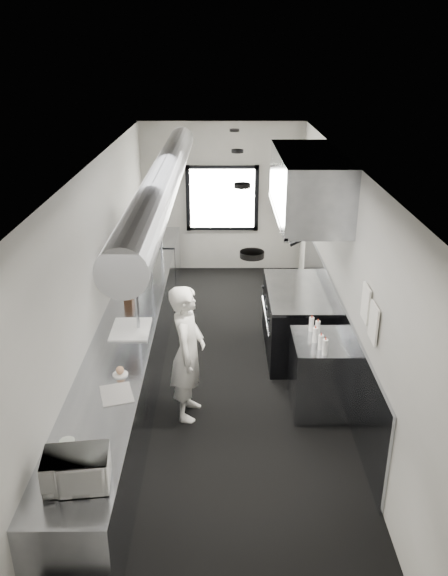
{
  "coord_description": "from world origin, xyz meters",
  "views": [
    {
      "loc": [
        0.01,
        -6.5,
        4.01
      ],
      "look_at": [
        0.02,
        -0.2,
        1.35
      ],
      "focal_mm": 35.59,
      "sensor_mm": 36.0,
      "label": 1
    }
  ],
  "objects_px": {
    "knife_block": "(128,288)",
    "cutting_board": "(131,329)",
    "bottle_station": "(319,374)",
    "squeeze_bottle_a": "(325,347)",
    "plate_stack_d": "(141,216)",
    "squeeze_bottle_c": "(315,335)",
    "deli_tub_b": "(68,445)",
    "deli_tub_a": "(65,458)",
    "microwave": "(76,470)",
    "far_work_table": "(159,261)",
    "exhaust_hood": "(308,185)",
    "plate_stack_b": "(130,236)",
    "prep_counter": "(127,366)",
    "pass_shelf": "(136,242)",
    "line_cook": "(188,353)",
    "squeeze_bottle_e": "(311,324)",
    "plate_stack_c": "(136,223)",
    "range": "(296,320)",
    "plate_stack_a": "(124,249)",
    "squeeze_bottle_b": "(321,342)",
    "small_plate": "(120,374)",
    "squeeze_bottle_d": "(318,328)"
  },
  "relations": [
    {
      "from": "knife_block",
      "to": "cutting_board",
      "type": "bearing_deg",
      "value": -81.51
    },
    {
      "from": "bottle_station",
      "to": "squeeze_bottle_a",
      "type": "distance_m",
      "value": 0.63
    },
    {
      "from": "plate_stack_d",
      "to": "squeeze_bottle_c",
      "type": "height_order",
      "value": "plate_stack_d"
    },
    {
      "from": "deli_tub_b",
      "to": "deli_tub_a",
      "type": "bearing_deg",
      "value": -82.88
    },
    {
      "from": "microwave",
      "to": "far_work_table",
      "type": "bearing_deg",
      "value": 83.44
    },
    {
      "from": "exhaust_hood",
      "to": "plate_stack_b",
      "type": "bearing_deg",
      "value": -179.12
    },
    {
      "from": "prep_counter",
      "to": "plate_stack_d",
      "type": "height_order",
      "value": "plate_stack_d"
    },
    {
      "from": "pass_shelf",
      "to": "line_cook",
      "type": "relative_size",
      "value": 1.84
    },
    {
      "from": "plate_stack_b",
      "to": "plate_stack_d",
      "type": "relative_size",
      "value": 0.91
    },
    {
      "from": "prep_counter",
      "to": "deli_tub_a",
      "type": "relative_size",
      "value": 45.53
    },
    {
      "from": "plate_stack_b",
      "to": "squeeze_bottle_a",
      "type": "relative_size",
      "value": 1.63
    },
    {
      "from": "squeeze_bottle_c",
      "to": "squeeze_bottle_e",
      "type": "relative_size",
      "value": 1.04
    },
    {
      "from": "prep_counter",
      "to": "microwave",
      "type": "relative_size",
      "value": 13.08
    },
    {
      "from": "cutting_board",
      "to": "squeeze_bottle_a",
      "type": "height_order",
      "value": "squeeze_bottle_a"
    },
    {
      "from": "plate_stack_d",
      "to": "plate_stack_c",
      "type": "bearing_deg",
      "value": -90.53
    },
    {
      "from": "far_work_table",
      "to": "line_cook",
      "type": "bearing_deg",
      "value": -79.3
    },
    {
      "from": "squeeze_bottle_a",
      "to": "far_work_table",
      "type": "bearing_deg",
      "value": 118.36
    },
    {
      "from": "range",
      "to": "plate_stack_a",
      "type": "bearing_deg",
      "value": -165.46
    },
    {
      "from": "deli_tub_a",
      "to": "squeeze_bottle_b",
      "type": "xyz_separation_m",
      "value": [
        2.37,
        1.89,
        0.04
      ]
    },
    {
      "from": "small_plate",
      "to": "plate_stack_d",
      "type": "distance_m",
      "value": 3.13
    },
    {
      "from": "pass_shelf",
      "to": "squeeze_bottle_e",
      "type": "distance_m",
      "value": 2.73
    },
    {
      "from": "knife_block",
      "to": "microwave",
      "type": "bearing_deg",
      "value": -89.06
    },
    {
      "from": "deli_tub_b",
      "to": "range",
      "type": "bearing_deg",
      "value": 55.01
    },
    {
      "from": "squeeze_bottle_b",
      "to": "pass_shelf",
      "type": "bearing_deg",
      "value": 140.34
    },
    {
      "from": "pass_shelf",
      "to": "squeeze_bottle_d",
      "type": "height_order",
      "value": "pass_shelf"
    },
    {
      "from": "cutting_board",
      "to": "prep_counter",
      "type": "bearing_deg",
      "value": -128.76
    },
    {
      "from": "plate_stack_a",
      "to": "squeeze_bottle_c",
      "type": "distance_m",
      "value": 2.53
    },
    {
      "from": "deli_tub_a",
      "to": "small_plate",
      "type": "xyz_separation_m",
      "value": [
        0.22,
        1.35,
        -0.04
      ]
    },
    {
      "from": "cutting_board",
      "to": "small_plate",
      "type": "bearing_deg",
      "value": -87.58
    },
    {
      "from": "deli_tub_b",
      "to": "squeeze_bottle_a",
      "type": "relative_size",
      "value": 0.71
    },
    {
      "from": "cutting_board",
      "to": "knife_block",
      "type": "bearing_deg",
      "value": 100.0
    },
    {
      "from": "microwave",
      "to": "cutting_board",
      "type": "distance_m",
      "value": 2.61
    },
    {
      "from": "deli_tub_b",
      "to": "plate_stack_a",
      "type": "relative_size",
      "value": 0.42
    },
    {
      "from": "bottle_station",
      "to": "plate_stack_a",
      "type": "relative_size",
      "value": 2.88
    },
    {
      "from": "microwave",
      "to": "deli_tub_b",
      "type": "distance_m",
      "value": 0.45
    },
    {
      "from": "squeeze_bottle_e",
      "to": "range",
      "type": "bearing_deg",
      "value": 91.1
    },
    {
      "from": "cutting_board",
      "to": "squeeze_bottle_b",
      "type": "distance_m",
      "value": 2.24
    },
    {
      "from": "prep_counter",
      "to": "far_work_table",
      "type": "distance_m",
      "value": 3.7
    },
    {
      "from": "range",
      "to": "squeeze_bottle_b",
      "type": "relative_size",
      "value": 9.12
    },
    {
      "from": "bottle_station",
      "to": "squeeze_bottle_c",
      "type": "bearing_deg",
      "value": -160.53
    },
    {
      "from": "line_cook",
      "to": "squeeze_bottle_c",
      "type": "xyz_separation_m",
      "value": [
        1.45,
        0.1,
        0.17
      ]
    },
    {
      "from": "cutting_board",
      "to": "squeeze_bottle_e",
      "type": "height_order",
      "value": "squeeze_bottle_e"
    },
    {
      "from": "knife_block",
      "to": "squeeze_bottle_c",
      "type": "bearing_deg",
      "value": -30.48
    },
    {
      "from": "prep_counter",
      "to": "pass_shelf",
      "type": "distance_m",
      "value": 1.85
    },
    {
      "from": "deli_tub_a",
      "to": "squeeze_bottle_a",
      "type": "height_order",
      "value": "squeeze_bottle_a"
    },
    {
      "from": "bottle_station",
      "to": "plate_stack_d",
      "type": "height_order",
      "value": "plate_stack_d"
    },
    {
      "from": "squeeze_bottle_a",
      "to": "squeeze_bottle_c",
      "type": "bearing_deg",
      "value": 102.87
    },
    {
      "from": "small_plate",
      "to": "squeeze_bottle_c",
      "type": "relative_size",
      "value": 0.88
    },
    {
      "from": "bottle_station",
      "to": "squeeze_bottle_a",
      "type": "height_order",
      "value": "squeeze_bottle_a"
    },
    {
      "from": "deli_tub_b",
      "to": "cutting_board",
      "type": "xyz_separation_m",
      "value": [
        0.2,
        2.2,
        -0.04
      ]
    }
  ]
}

